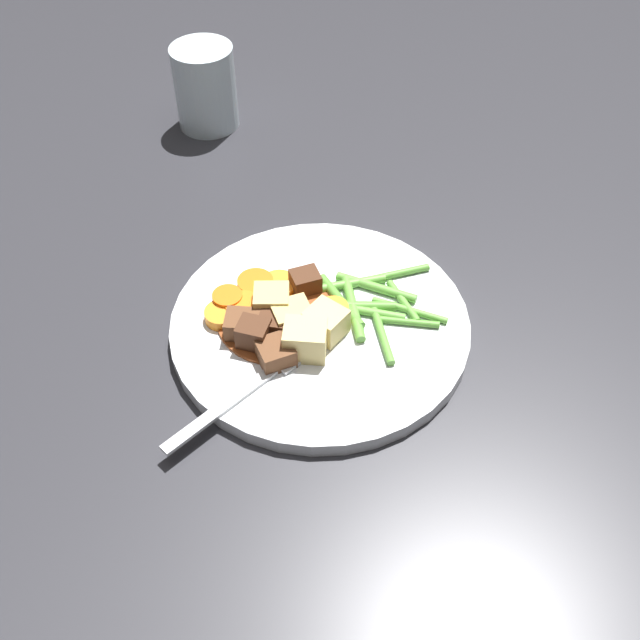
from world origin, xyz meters
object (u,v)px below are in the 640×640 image
object	(u,v)px
potato_chunk_3	(272,303)
meat_chunk_0	(307,282)
carrot_slice_3	(333,311)
potato_chunk_0	(305,340)
fork	(257,382)
dinner_plate	(320,325)
meat_chunk_2	(243,326)
carrot_slice_0	(279,285)
water_glass	(205,87)
carrot_slice_5	(243,307)
meat_chunk_4	(275,325)
potato_chunk_1	(328,322)
carrot_slice_4	(255,284)
carrot_slice_2	(228,300)
meat_chunk_3	(254,334)
meat_chunk_1	(276,353)
potato_chunk_2	(290,314)
carrot_slice_1	(222,315)

from	to	relation	value
potato_chunk_3	meat_chunk_0	world-z (taller)	potato_chunk_3
carrot_slice_3	potato_chunk_0	distance (m)	0.05
carrot_slice_3	fork	world-z (taller)	carrot_slice_3
dinner_plate	meat_chunk_2	world-z (taller)	meat_chunk_2
carrot_slice_0	water_glass	bearing A→B (deg)	-91.82
carrot_slice_5	potato_chunk_0	bearing A→B (deg)	120.84
meat_chunk_4	potato_chunk_3	bearing A→B (deg)	-101.29
carrot_slice_3	potato_chunk_1	bearing A→B (deg)	56.93
dinner_plate	carrot_slice_4	size ratio (longest dim) A/B	8.01
meat_chunk_4	carrot_slice_2	bearing A→B (deg)	-57.43
carrot_slice_0	carrot_slice_2	bearing A→B (deg)	5.71
meat_chunk_0	meat_chunk_3	world-z (taller)	meat_chunk_3
water_glass	meat_chunk_2	bearing A→B (deg)	81.08
carrot_slice_5	meat_chunk_1	size ratio (longest dim) A/B	1.11
dinner_plate	meat_chunk_0	distance (m)	0.04
potato_chunk_3	fork	world-z (taller)	potato_chunk_3
carrot_slice_0	potato_chunk_1	size ratio (longest dim) A/B	1.05
carrot_slice_2	carrot_slice_5	xyz separation A→B (m)	(-0.01, 0.01, -0.00)
meat_chunk_3	water_glass	size ratio (longest dim) A/B	0.27
potato_chunk_2	meat_chunk_0	distance (m)	0.04
potato_chunk_2	fork	xyz separation A→B (m)	(0.05, 0.05, -0.01)
fork	meat_chunk_0	bearing A→B (deg)	-129.66
meat_chunk_0	carrot_slice_2	bearing A→B (deg)	-4.13
carrot_slice_2	fork	bearing A→B (deg)	89.50
carrot_slice_4	potato_chunk_3	bearing A→B (deg)	97.11
potato_chunk_2	potato_chunk_1	bearing A→B (deg)	144.69
potato_chunk_2	fork	world-z (taller)	potato_chunk_2
carrot_slice_4	carrot_slice_2	bearing A→B (deg)	25.69
potato_chunk_1	meat_chunk_4	size ratio (longest dim) A/B	1.15
carrot_slice_5	meat_chunk_0	xyz separation A→B (m)	(-0.06, -0.01, 0.00)
meat_chunk_2	water_glass	xyz separation A→B (m)	(-0.05, -0.35, 0.02)
potato_chunk_3	meat_chunk_2	world-z (taller)	potato_chunk_3
potato_chunk_3	meat_chunk_4	bearing A→B (deg)	78.71
carrot_slice_1	carrot_slice_2	distance (m)	0.02
dinner_plate	water_glass	distance (m)	0.36
carrot_slice_5	water_glass	bearing A→B (deg)	-98.45
carrot_slice_5	potato_chunk_3	xyz separation A→B (m)	(-0.02, 0.01, 0.01)
meat_chunk_1	fork	distance (m)	0.03
carrot_slice_3	potato_chunk_2	distance (m)	0.04
potato_chunk_3	meat_chunk_4	world-z (taller)	potato_chunk_3
meat_chunk_0	potato_chunk_1	bearing A→B (deg)	90.66
carrot_slice_2	potato_chunk_2	size ratio (longest dim) A/B	0.84
carrot_slice_3	potato_chunk_0	size ratio (longest dim) A/B	0.75
carrot_slice_4	dinner_plate	bearing A→B (deg)	125.28
meat_chunk_4	fork	distance (m)	0.06
potato_chunk_1	carrot_slice_1	bearing A→B (deg)	-28.65
carrot_slice_1	potato_chunk_3	xyz separation A→B (m)	(-0.04, 0.01, 0.01)
carrot_slice_5	meat_chunk_4	distance (m)	0.04
carrot_slice_3	meat_chunk_3	world-z (taller)	meat_chunk_3
carrot_slice_3	carrot_slice_5	bearing A→B (deg)	-23.07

